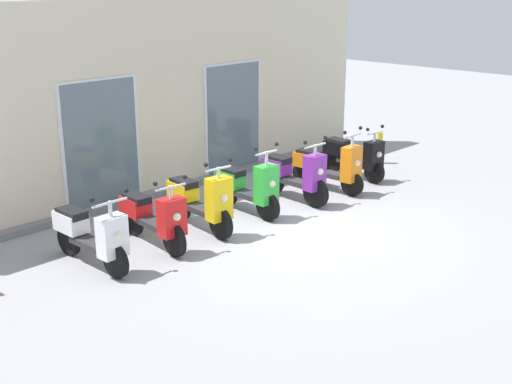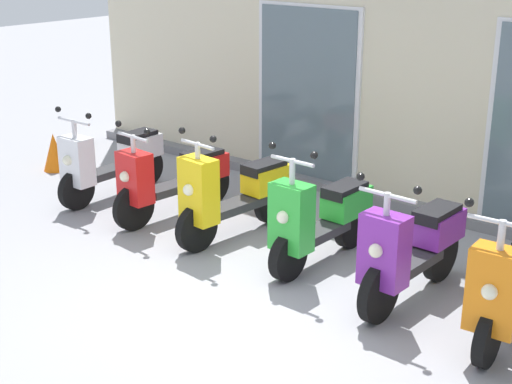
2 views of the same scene
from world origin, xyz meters
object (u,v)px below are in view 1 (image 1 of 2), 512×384
(curb_bollard, at_px, (380,148))
(scooter_yellow, at_px, (201,200))
(scooter_white, at_px, (91,234))
(scooter_green, at_px, (248,187))
(scooter_red, at_px, (153,216))
(scooter_orange, at_px, (329,166))
(scooter_purple, at_px, (295,175))
(scooter_black, at_px, (354,155))

(curb_bollard, bearing_deg, scooter_yellow, -177.15)
(scooter_white, relative_size, scooter_green, 1.08)
(scooter_red, xyz_separation_m, scooter_orange, (4.05, -0.19, 0.02))
(scooter_green, height_order, scooter_orange, scooter_green)
(scooter_purple, distance_m, scooter_black, 2.00)
(scooter_green, height_order, curb_bollard, scooter_green)
(scooter_yellow, height_order, scooter_green, scooter_green)
(scooter_green, bearing_deg, scooter_white, 179.87)
(scooter_green, bearing_deg, scooter_black, 0.12)
(scooter_purple, bearing_deg, scooter_red, 177.47)
(scooter_green, distance_m, scooter_black, 3.07)
(scooter_white, height_order, scooter_red, scooter_white)
(scooter_white, height_order, scooter_black, scooter_white)
(scooter_purple, relative_size, scooter_orange, 1.00)
(curb_bollard, bearing_deg, scooter_purple, -173.36)
(scooter_red, xyz_separation_m, curb_bollard, (6.39, 0.24, -0.12))
(scooter_yellow, xyz_separation_m, curb_bollard, (5.45, 0.27, -0.16))
(scooter_green, bearing_deg, curb_bollard, 3.25)
(scooter_yellow, relative_size, scooter_orange, 1.02)
(scooter_yellow, height_order, scooter_black, scooter_yellow)
(scooter_purple, bearing_deg, curb_bollard, 6.64)
(scooter_green, relative_size, scooter_orange, 0.94)
(scooter_yellow, xyz_separation_m, scooter_purple, (2.17, -0.11, -0.00))
(scooter_orange, height_order, curb_bollard, scooter_orange)
(scooter_purple, height_order, scooter_orange, scooter_orange)
(scooter_purple, height_order, scooter_black, scooter_purple)
(scooter_red, height_order, scooter_black, scooter_red)
(scooter_white, bearing_deg, curb_bollard, 1.84)
(scooter_purple, relative_size, curb_bollard, 2.29)
(scooter_orange, bearing_deg, scooter_green, 174.81)
(scooter_white, relative_size, scooter_orange, 1.02)
(scooter_white, height_order, scooter_orange, scooter_orange)
(scooter_black, bearing_deg, scooter_orange, -169.80)
(scooter_green, distance_m, scooter_orange, 2.02)
(scooter_red, bearing_deg, scooter_black, 0.04)
(scooter_green, bearing_deg, scooter_yellow, -178.71)
(scooter_green, bearing_deg, scooter_orange, -5.19)
(scooter_white, distance_m, scooter_red, 1.08)
(scooter_purple, bearing_deg, scooter_white, 178.06)
(scooter_orange, relative_size, scooter_black, 1.02)
(curb_bollard, bearing_deg, scooter_green, -176.75)
(scooter_yellow, bearing_deg, scooter_black, 0.43)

